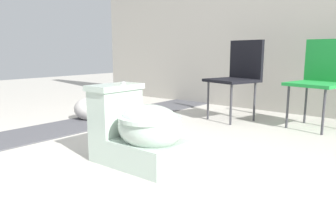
% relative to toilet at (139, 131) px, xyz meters
% --- Properties ---
extents(ground_plane, '(14.00, 14.00, 0.00)m').
position_rel_toilet_xyz_m(ground_plane, '(0.08, -0.18, -0.22)').
color(ground_plane, '#B7B2A8').
extents(gravel_strip, '(0.56, 8.00, 0.01)m').
position_rel_toilet_xyz_m(gravel_strip, '(-1.25, 0.32, -0.21)').
color(gravel_strip, '#4C4C51').
rests_on(gravel_strip, ground).
extents(toilet, '(0.63, 0.39, 0.52)m').
position_rel_toilet_xyz_m(toilet, '(0.00, 0.00, 0.00)').
color(toilet, '#B2C6B7').
rests_on(toilet, ground).
extents(folding_chair_left, '(0.55, 0.55, 0.83)m').
position_rel_toilet_xyz_m(folding_chair_left, '(-0.18, 1.70, 0.29)').
color(folding_chair_left, black).
rests_on(folding_chair_left, ground).
extents(folding_chair_middle, '(0.52, 0.52, 0.83)m').
position_rel_toilet_xyz_m(folding_chair_middle, '(0.60, 1.84, 0.29)').
color(folding_chair_middle, '#1E8C38').
rests_on(folding_chair_middle, ground).
extents(boulder_near, '(0.39, 0.35, 0.23)m').
position_rel_toilet_xyz_m(boulder_near, '(-1.39, 0.65, -0.10)').
color(boulder_near, '#B7B2AD').
rests_on(boulder_near, ground).
extents(boulder_far, '(0.42, 0.43, 0.22)m').
position_rel_toilet_xyz_m(boulder_far, '(-1.20, 0.83, -0.11)').
color(boulder_far, '#ADA899').
rests_on(boulder_far, ground).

